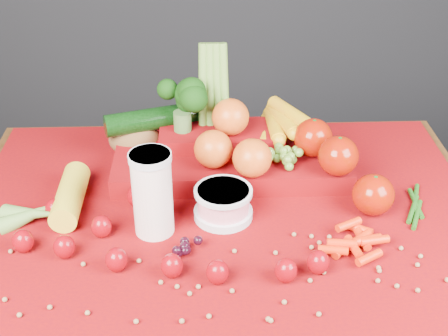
{
  "coord_description": "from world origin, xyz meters",
  "views": [
    {
      "loc": [
        -0.04,
        -1.05,
        1.51
      ],
      "look_at": [
        0.0,
        0.02,
        0.85
      ],
      "focal_mm": 50.0,
      "sensor_mm": 36.0,
      "label": 1
    }
  ],
  "objects_px": {
    "milk_glass": "(152,191)",
    "yogurt_bowl": "(223,202)",
    "table": "(224,250)",
    "produce_mound": "(242,147)"
  },
  "relations": [
    {
      "from": "milk_glass",
      "to": "yogurt_bowl",
      "type": "height_order",
      "value": "milk_glass"
    },
    {
      "from": "table",
      "to": "milk_glass",
      "type": "height_order",
      "value": "milk_glass"
    },
    {
      "from": "yogurt_bowl",
      "to": "produce_mound",
      "type": "distance_m",
      "value": 0.18
    },
    {
      "from": "yogurt_bowl",
      "to": "produce_mound",
      "type": "xyz_separation_m",
      "value": [
        0.05,
        0.17,
        0.03
      ]
    },
    {
      "from": "table",
      "to": "produce_mound",
      "type": "xyz_separation_m",
      "value": [
        0.05,
        0.15,
        0.17
      ]
    },
    {
      "from": "milk_glass",
      "to": "produce_mound",
      "type": "distance_m",
      "value": 0.28
    },
    {
      "from": "table",
      "to": "yogurt_bowl",
      "type": "distance_m",
      "value": 0.14
    },
    {
      "from": "table",
      "to": "milk_glass",
      "type": "bearing_deg",
      "value": -154.8
    },
    {
      "from": "milk_glass",
      "to": "yogurt_bowl",
      "type": "xyz_separation_m",
      "value": [
        0.14,
        0.04,
        -0.06
      ]
    },
    {
      "from": "milk_glass",
      "to": "produce_mound",
      "type": "bearing_deg",
      "value": 49.35
    }
  ]
}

